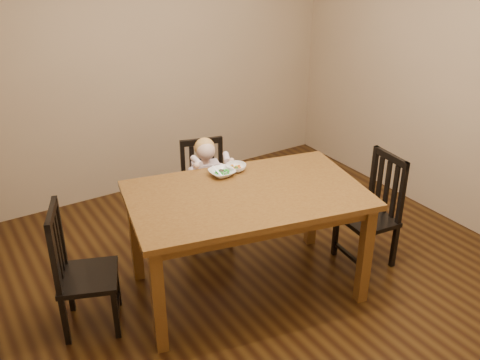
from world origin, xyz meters
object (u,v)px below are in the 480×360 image
chair_child (206,193)px  bowl_veg (236,167)px  bowl_peas (222,173)px  toddler (207,182)px  dining_table (247,204)px  chair_left (80,271)px  chair_right (372,212)px

chair_child → bowl_veg: (0.02, -0.48, 0.43)m
chair_child → bowl_peas: bearing=91.6°
toddler → dining_table: bearing=98.0°
chair_left → toddler: size_ratio=1.82×
chair_child → chair_right: 1.42m
chair_left → bowl_peas: chair_left is taller
dining_table → toddler: bearing=82.8°
chair_right → toddler: (-0.98, 0.99, 0.12)m
chair_child → chair_right: size_ratio=0.96×
toddler → bowl_veg: bearing=109.1°
dining_table → chair_right: (1.08, -0.21, -0.29)m
chair_left → toddler: bearing=134.2°
bowl_peas → chair_right: bearing=-26.4°
chair_right → chair_left: bearing=84.9°
toddler → chair_right: bearing=149.8°
bowl_veg → chair_right: bearing=-30.6°
bowl_veg → bowl_peas: bearing=-171.5°
chair_right → bowl_peas: bearing=69.9°
chair_child → bowl_peas: (-0.12, -0.50, 0.43)m
bowl_peas → chair_left: bearing=-175.8°
dining_table → toddler: (0.10, 0.79, -0.17)m
toddler → bowl_peas: (-0.11, -0.45, 0.29)m
dining_table → chair_child: (0.11, 0.83, -0.31)m
dining_table → chair_left: size_ratio=1.97×
bowl_peas → bowl_veg: size_ratio=1.20×
bowl_veg → chair_child: bearing=92.1°
chair_left → bowl_veg: chair_left is taller
chair_left → bowl_veg: 1.37m
chair_child → chair_left: size_ratio=0.96×
chair_left → bowl_peas: bearing=115.4°
chair_left → chair_right: same height
chair_child → chair_left: chair_left is taller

